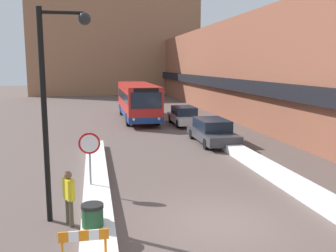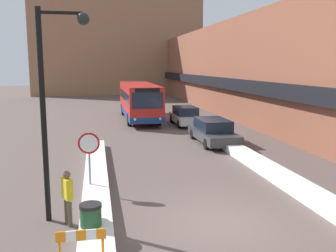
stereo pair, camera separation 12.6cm
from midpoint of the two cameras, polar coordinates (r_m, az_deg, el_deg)
ground_plane at (r=11.37m, az=8.14°, el=-14.46°), size 160.00×160.00×0.00m
building_row_right at (r=36.40m, az=10.64°, el=8.48°), size 5.50×60.00×8.37m
building_backdrop_far at (r=61.69m, az=-8.16°, el=12.74°), size 26.00×8.00×16.84m
snow_bank_left at (r=14.34m, az=-11.09°, el=-8.73°), size 0.90×14.95×0.34m
snow_bank_right at (r=14.60m, az=18.86°, el=-8.63°), size 0.90×15.51×0.40m
city_bus at (r=31.65m, az=-4.76°, el=3.92°), size 2.55×10.65×3.00m
parked_car_front at (r=22.20m, az=6.59°, el=-0.78°), size 1.91×4.89×1.43m
parked_car_middle at (r=28.84m, az=2.35°, el=1.57°), size 1.81×4.40×1.41m
stop_sign at (r=13.49m, az=-12.12°, el=-3.57°), size 0.76×0.08×2.22m
street_lamp at (r=11.07m, az=-17.29°, el=5.01°), size 1.46×0.36×6.13m
pedestrian at (r=11.15m, az=-15.20°, el=-9.84°), size 0.36×0.49×1.61m
trash_bin at (r=10.40m, az=-11.75°, el=-14.03°), size 0.59×0.59×0.95m
construction_barricade at (r=8.91m, az=-13.09°, el=-16.85°), size 1.10×0.06×0.94m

